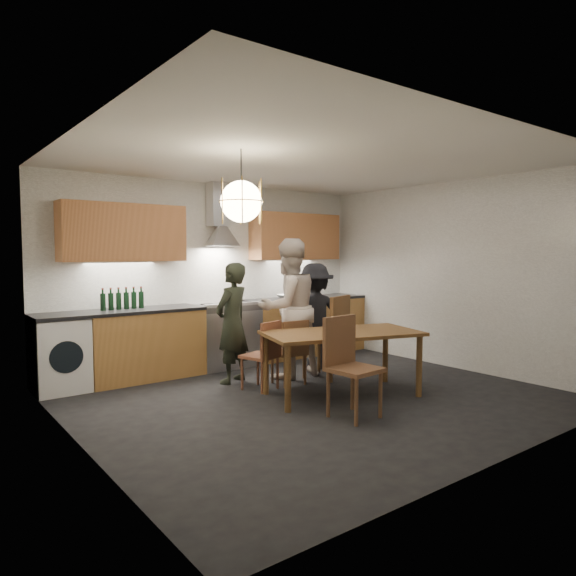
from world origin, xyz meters
TOP-DOWN VIEW (x-y plane):
  - ground at (0.00, 0.00)m, footprint 5.00×5.00m
  - room_shell at (0.00, 0.00)m, footprint 5.02×4.52m
  - counter_run at (0.02, 1.95)m, footprint 5.00×0.62m
  - range_stove at (0.00, 1.94)m, footprint 0.90×0.60m
  - wall_fixtures at (0.00, 2.07)m, footprint 4.30×0.54m
  - pendant_lamp at (-1.00, -0.10)m, footprint 0.43×0.43m
  - dining_table at (0.28, -0.16)m, footprint 1.90×1.31m
  - chair_back_left at (-0.28, 0.55)m, footprint 0.46×0.46m
  - chair_back_mid at (0.11, 0.54)m, footprint 0.39×0.39m
  - chair_back_right at (0.73, 0.50)m, footprint 0.62×0.62m
  - chair_front at (-0.16, -0.71)m, footprint 0.48×0.48m
  - person_left at (-0.39, 1.10)m, footprint 0.64×0.54m
  - person_mid at (0.33, 0.90)m, footprint 0.89×0.71m
  - person_right at (0.93, 1.08)m, footprint 1.08×0.86m
  - mixing_bowl at (1.09, 1.95)m, footprint 0.27×0.27m
  - stock_pot at (1.58, 1.98)m, footprint 0.23×0.23m
  - wine_bottles at (-1.43, 2.02)m, footprint 0.55×0.07m

SIDE VIEW (x-z plane):
  - ground at x=0.00m, z-range 0.00..0.00m
  - range_stove at x=0.00m, z-range -0.02..0.90m
  - counter_run at x=0.02m, z-range 0.00..0.90m
  - chair_back_mid at x=0.11m, z-range 0.06..0.86m
  - chair_back_left at x=-0.28m, z-range 0.06..0.88m
  - chair_front at x=-0.16m, z-range 0.07..1.05m
  - chair_back_right at x=0.73m, z-range 0.08..1.14m
  - dining_table at x=0.28m, z-range 0.28..1.01m
  - person_right at x=0.93m, z-range 0.00..1.46m
  - person_left at x=-0.39m, z-range 0.00..1.49m
  - person_mid at x=0.33m, z-range 0.00..1.79m
  - mixing_bowl at x=1.09m, z-range 0.90..0.97m
  - stock_pot at x=1.58m, z-range 0.90..1.06m
  - wine_bottles at x=-1.43m, z-range 0.90..1.17m
  - room_shell at x=0.00m, z-range 0.40..3.01m
  - wall_fixtures at x=0.00m, z-range 1.32..2.42m
  - pendant_lamp at x=-1.00m, z-range 1.75..2.45m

